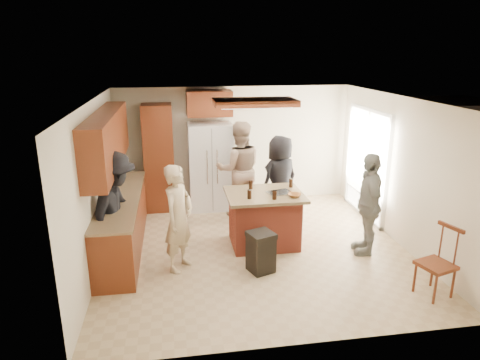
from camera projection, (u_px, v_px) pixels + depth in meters
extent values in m
plane|color=tan|center=(255.00, 248.00, 7.26)|extent=(5.00, 5.00, 0.00)
plane|color=white|center=(257.00, 100.00, 6.52)|extent=(5.00, 5.00, 0.00)
plane|color=beige|center=(234.00, 145.00, 9.25)|extent=(5.00, 0.00, 5.00)
plane|color=beige|center=(301.00, 245.00, 4.53)|extent=(5.00, 0.00, 5.00)
plane|color=beige|center=(95.00, 185.00, 6.52)|extent=(0.00, 5.00, 5.00)
plane|color=beige|center=(400.00, 171.00, 7.26)|extent=(0.00, 5.00, 5.00)
cube|color=white|center=(367.00, 165.00, 8.45)|extent=(0.02, 1.60, 2.10)
cube|color=white|center=(366.00, 165.00, 8.45)|extent=(0.08, 1.72, 2.10)
cube|color=maroon|center=(255.00, 102.00, 6.73)|extent=(1.30, 0.70, 0.10)
cube|color=white|center=(255.00, 106.00, 6.75)|extent=(1.10, 0.50, 0.02)
cube|color=olive|center=(431.00, 212.00, 9.00)|extent=(3.00, 3.00, 0.10)
cube|color=#593319|center=(451.00, 156.00, 9.36)|extent=(1.40, 1.60, 2.00)
imported|color=tan|center=(179.00, 218.00, 6.38)|extent=(0.69, 0.74, 1.64)
imported|color=tan|center=(239.00, 169.00, 8.46)|extent=(0.94, 0.59, 1.92)
imported|color=black|center=(280.00, 179.00, 8.23)|extent=(0.98, 0.86, 1.69)
imported|color=gray|center=(368.00, 204.00, 6.91)|extent=(0.70, 1.07, 1.69)
imported|color=black|center=(116.00, 211.00, 6.43)|extent=(0.86, 1.28, 1.82)
cube|color=maroon|center=(123.00, 223.00, 7.18)|extent=(0.60, 3.00, 0.88)
cube|color=#846B4C|center=(120.00, 197.00, 7.04)|extent=(0.64, 3.00, 0.04)
cube|color=maroon|center=(107.00, 140.00, 6.74)|extent=(0.35, 3.00, 0.85)
cube|color=maroon|center=(159.00, 158.00, 8.77)|extent=(0.60, 0.60, 2.20)
cube|color=maroon|center=(209.00, 103.00, 8.60)|extent=(0.90, 0.60, 0.50)
cube|color=white|center=(211.00, 166.00, 8.91)|extent=(0.90, 0.72, 1.80)
cube|color=gray|center=(212.00, 171.00, 8.57)|extent=(0.01, 0.01, 1.71)
cylinder|color=silver|center=(207.00, 167.00, 8.50)|extent=(0.02, 0.02, 0.70)
cylinder|color=silver|center=(217.00, 167.00, 8.53)|extent=(0.02, 0.02, 0.70)
cube|color=#AD3F2C|center=(264.00, 220.00, 7.30)|extent=(1.10, 0.85, 0.88)
cube|color=olive|center=(264.00, 195.00, 7.17)|extent=(1.28, 1.03, 0.05)
cube|color=silver|center=(280.00, 193.00, 7.14)|extent=(0.46, 0.39, 0.02)
imported|color=brown|center=(295.00, 195.00, 6.98)|extent=(0.28, 0.28, 0.05)
cylinder|color=black|center=(249.00, 194.00, 6.87)|extent=(0.07, 0.07, 0.15)
cylinder|color=black|center=(251.00, 185.00, 7.35)|extent=(0.07, 0.07, 0.15)
cylinder|color=black|center=(291.00, 183.00, 7.45)|extent=(0.07, 0.07, 0.15)
cylinder|color=black|center=(275.00, 195.00, 6.85)|extent=(0.07, 0.07, 0.15)
cube|color=black|center=(261.00, 254.00, 6.45)|extent=(0.44, 0.44, 0.55)
cube|color=black|center=(261.00, 235.00, 6.36)|extent=(0.46, 0.46, 0.08)
cube|color=maroon|center=(436.00, 265.00, 5.77)|extent=(0.52, 0.52, 0.05)
cylinder|color=maroon|center=(435.00, 289.00, 5.62)|extent=(0.04, 0.04, 0.44)
cylinder|color=maroon|center=(453.00, 283.00, 5.76)|extent=(0.04, 0.04, 0.44)
cylinder|color=maroon|center=(415.00, 277.00, 5.91)|extent=(0.04, 0.04, 0.44)
cylinder|color=maroon|center=(432.00, 272.00, 6.05)|extent=(0.04, 0.04, 0.44)
cube|color=maroon|center=(451.00, 227.00, 5.69)|extent=(0.15, 0.39, 0.05)
cylinder|color=maroon|center=(456.00, 248.00, 5.66)|extent=(0.03, 0.03, 0.50)
cylinder|color=maroon|center=(441.00, 241.00, 5.87)|extent=(0.03, 0.03, 0.50)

